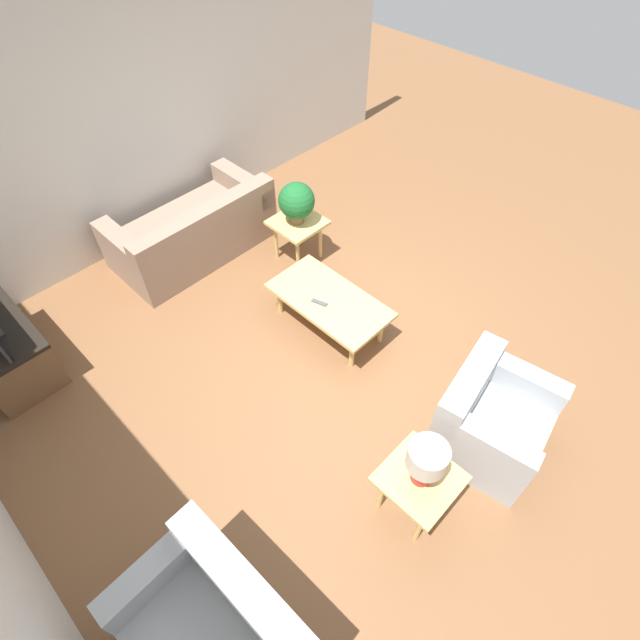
{
  "coord_description": "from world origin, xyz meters",
  "views": [
    {
      "loc": [
        -1.81,
        2.32,
        3.87
      ],
      "look_at": [
        0.22,
        0.25,
        0.55
      ],
      "focal_mm": 28.0,
      "sensor_mm": 36.0,
      "label": 1
    }
  ],
  "objects_px": {
    "armchair": "(489,420)",
    "tv_stand_chest": "(3,348)",
    "potted_plant": "(297,201)",
    "loveseat": "(222,636)",
    "side_table_plant": "(298,227)",
    "side_table_lamp": "(419,482)",
    "sofa": "(194,232)",
    "table_lamp": "(426,461)",
    "coffee_table": "(329,302)"
  },
  "relations": [
    {
      "from": "loveseat",
      "to": "potted_plant",
      "type": "distance_m",
      "value": 3.86
    },
    {
      "from": "side_table_lamp",
      "to": "table_lamp",
      "type": "distance_m",
      "value": 0.34
    },
    {
      "from": "potted_plant",
      "to": "table_lamp",
      "type": "bearing_deg",
      "value": 152.68
    },
    {
      "from": "armchair",
      "to": "side_table_lamp",
      "type": "distance_m",
      "value": 0.87
    },
    {
      "from": "sofa",
      "to": "loveseat",
      "type": "bearing_deg",
      "value": 56.07
    },
    {
      "from": "side_table_plant",
      "to": "potted_plant",
      "type": "bearing_deg",
      "value": -153.43
    },
    {
      "from": "loveseat",
      "to": "side_table_plant",
      "type": "distance_m",
      "value": 3.83
    },
    {
      "from": "armchair",
      "to": "sofa",
      "type": "bearing_deg",
      "value": 84.11
    },
    {
      "from": "coffee_table",
      "to": "side_table_plant",
      "type": "xyz_separation_m",
      "value": [
        0.98,
        -0.52,
        0.07
      ]
    },
    {
      "from": "sofa",
      "to": "side_table_plant",
      "type": "relative_size",
      "value": 3.41
    },
    {
      "from": "coffee_table",
      "to": "table_lamp",
      "type": "height_order",
      "value": "table_lamp"
    },
    {
      "from": "armchair",
      "to": "tv_stand_chest",
      "type": "height_order",
      "value": "armchair"
    },
    {
      "from": "sofa",
      "to": "table_lamp",
      "type": "height_order",
      "value": "table_lamp"
    },
    {
      "from": "loveseat",
      "to": "sofa",
      "type": "bearing_deg",
      "value": 144.86
    },
    {
      "from": "armchair",
      "to": "loveseat",
      "type": "height_order",
      "value": "same"
    },
    {
      "from": "side_table_lamp",
      "to": "sofa",
      "type": "bearing_deg",
      "value": -10.07
    },
    {
      "from": "tv_stand_chest",
      "to": "potted_plant",
      "type": "height_order",
      "value": "potted_plant"
    },
    {
      "from": "side_table_plant",
      "to": "sofa",
      "type": "bearing_deg",
      "value": 39.77
    },
    {
      "from": "potted_plant",
      "to": "table_lamp",
      "type": "xyz_separation_m",
      "value": [
        -2.71,
        1.4,
        0.01
      ]
    },
    {
      "from": "side_table_lamp",
      "to": "table_lamp",
      "type": "height_order",
      "value": "table_lamp"
    },
    {
      "from": "tv_stand_chest",
      "to": "side_table_plant",
      "type": "bearing_deg",
      "value": -104.58
    },
    {
      "from": "armchair",
      "to": "coffee_table",
      "type": "xyz_separation_m",
      "value": [
        1.8,
        -0.02,
        0.03
      ]
    },
    {
      "from": "potted_plant",
      "to": "armchair",
      "type": "bearing_deg",
      "value": 169.12
    },
    {
      "from": "armchair",
      "to": "tv_stand_chest",
      "type": "distance_m",
      "value": 4.31
    },
    {
      "from": "sofa",
      "to": "loveseat",
      "type": "xyz_separation_m",
      "value": [
        -3.33,
        2.21,
        0.03
      ]
    },
    {
      "from": "sofa",
      "to": "armchair",
      "type": "xyz_separation_m",
      "value": [
        -3.69,
        -0.22,
        0.04
      ]
    },
    {
      "from": "armchair",
      "to": "side_table_lamp",
      "type": "height_order",
      "value": "armchair"
    },
    {
      "from": "side_table_lamp",
      "to": "side_table_plant",
      "type": "bearing_deg",
      "value": -27.32
    },
    {
      "from": "sofa",
      "to": "side_table_plant",
      "type": "height_order",
      "value": "sofa"
    },
    {
      "from": "loveseat",
      "to": "coffee_table",
      "type": "height_order",
      "value": "loveseat"
    },
    {
      "from": "coffee_table",
      "to": "potted_plant",
      "type": "bearing_deg",
      "value": -27.9
    },
    {
      "from": "side_table_plant",
      "to": "potted_plant",
      "type": "relative_size",
      "value": 1.14
    },
    {
      "from": "coffee_table",
      "to": "tv_stand_chest",
      "type": "height_order",
      "value": "tv_stand_chest"
    },
    {
      "from": "loveseat",
      "to": "coffee_table",
      "type": "relative_size",
      "value": 1.01
    },
    {
      "from": "coffee_table",
      "to": "table_lamp",
      "type": "relative_size",
      "value": 2.92
    },
    {
      "from": "armchair",
      "to": "loveseat",
      "type": "relative_size",
      "value": 0.8
    },
    {
      "from": "side_table_plant",
      "to": "potted_plant",
      "type": "xyz_separation_m",
      "value": [
        -0.0,
        -0.0,
        0.34
      ]
    },
    {
      "from": "loveseat",
      "to": "side_table_lamp",
      "type": "height_order",
      "value": "loveseat"
    },
    {
      "from": "sofa",
      "to": "side_table_lamp",
      "type": "bearing_deg",
      "value": 79.6
    },
    {
      "from": "potted_plant",
      "to": "side_table_lamp",
      "type": "bearing_deg",
      "value": 152.68
    },
    {
      "from": "tv_stand_chest",
      "to": "potted_plant",
      "type": "xyz_separation_m",
      "value": [
        -0.77,
        -2.97,
        0.47
      ]
    },
    {
      "from": "side_table_plant",
      "to": "tv_stand_chest",
      "type": "bearing_deg",
      "value": 75.42
    },
    {
      "from": "sofa",
      "to": "loveseat",
      "type": "relative_size",
      "value": 1.48
    },
    {
      "from": "sofa",
      "to": "side_table_plant",
      "type": "xyz_separation_m",
      "value": [
        -0.91,
        -0.76,
        0.15
      ]
    },
    {
      "from": "side_table_lamp",
      "to": "tv_stand_chest",
      "type": "relative_size",
      "value": 0.49
    },
    {
      "from": "table_lamp",
      "to": "coffee_table",
      "type": "bearing_deg",
      "value": -26.99
    },
    {
      "from": "coffee_table",
      "to": "side_table_lamp",
      "type": "xyz_separation_m",
      "value": [
        -1.73,
        0.88,
        0.07
      ]
    },
    {
      "from": "potted_plant",
      "to": "side_table_plant",
      "type": "bearing_deg",
      "value": 26.57
    },
    {
      "from": "loveseat",
      "to": "table_lamp",
      "type": "bearing_deg",
      "value": 78.23
    },
    {
      "from": "loveseat",
      "to": "side_table_lamp",
      "type": "relative_size",
      "value": 2.31
    }
  ]
}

